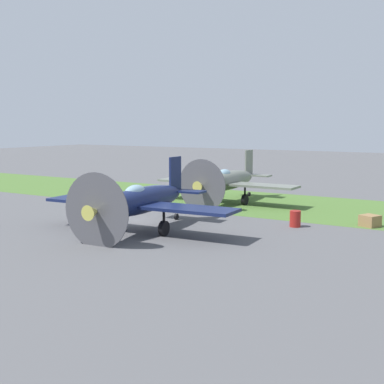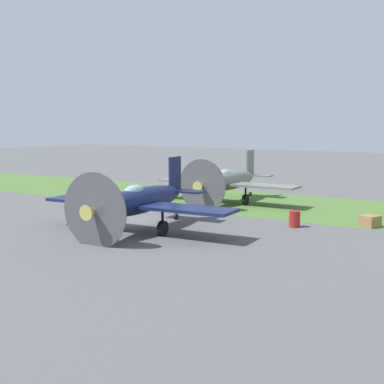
{
  "view_description": "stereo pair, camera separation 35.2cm",
  "coord_description": "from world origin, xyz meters",
  "views": [
    {
      "loc": [
        -17.9,
        24.01,
        5.67
      ],
      "look_at": [
        -1.22,
        -3.53,
        1.41
      ],
      "focal_mm": 48.85,
      "sensor_mm": 36.0,
      "label": 1
    },
    {
      "loc": [
        -18.2,
        23.83,
        5.67
      ],
      "look_at": [
        -1.22,
        -3.53,
        1.41
      ],
      "focal_mm": 48.85,
      "sensor_mm": 36.0,
      "label": 2
    }
  ],
  "objects": [
    {
      "name": "grass_verge",
      "position": [
        0.0,
        -10.0,
        0.0
      ],
      "size": [
        120.0,
        11.0,
        0.01
      ],
      "primitive_type": "cube",
      "color": "#476B2D",
      "rests_on": "ground"
    },
    {
      "name": "fuel_drum",
      "position": [
        -8.14,
        -3.06,
        0.45
      ],
      "size": [
        0.6,
        0.6,
        0.9
      ],
      "primitive_type": "cylinder",
      "color": "maroon",
      "rests_on": "ground"
    },
    {
      "name": "ground_plane",
      "position": [
        0.0,
        0.0,
        0.0
      ],
      "size": [
        160.0,
        160.0,
        0.0
      ],
      "primitive_type": "plane",
      "color": "#515154"
    },
    {
      "name": "airplane_wingman",
      "position": [
        -0.86,
        -9.0,
        1.58
      ],
      "size": [
        10.52,
        8.38,
        3.78
      ],
      "rotation": [
        0.0,
        0.0,
        -0.0
      ],
      "color": "slate",
      "rests_on": "ground"
    },
    {
      "name": "supply_crate",
      "position": [
        -11.64,
        -5.3,
        0.32
      ],
      "size": [
        1.19,
        1.19,
        0.64
      ],
      "primitive_type": "cube",
      "rotation": [
        0.0,
        0.0,
        1.15
      ],
      "color": "olive",
      "rests_on": "ground"
    },
    {
      "name": "airplane_lead",
      "position": [
        -1.6,
        2.29,
        1.63
      ],
      "size": [
        10.95,
        8.66,
        3.9
      ],
      "rotation": [
        0.0,
        0.0,
        0.06
      ],
      "color": "#141E47",
      "rests_on": "ground"
    }
  ]
}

